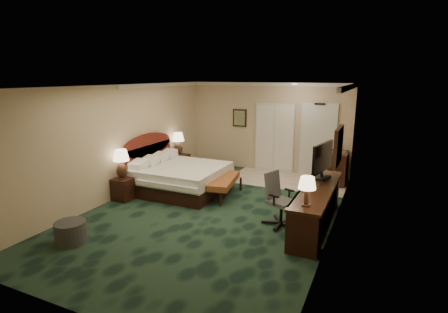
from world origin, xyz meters
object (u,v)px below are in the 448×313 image
at_px(nightstand_near, 124,189).
at_px(lamp_near, 122,164).
at_px(minibar, 338,168).
at_px(ottoman, 71,232).
at_px(tv, 322,161).
at_px(nightstand_far, 180,164).
at_px(bed, 181,178).
at_px(desk_chair, 282,200).
at_px(lamp_far, 178,144).
at_px(desk, 316,207).
at_px(bed_bench, 224,187).

xyz_separation_m(nightstand_near, lamp_near, (0.00, -0.03, 0.61)).
bearing_deg(minibar, ottoman, -124.64).
xyz_separation_m(tv, minibar, (0.07, 2.41, -0.74)).
relative_size(lamp_near, ottoman, 1.28).
bearing_deg(nightstand_far, bed, -56.81).
bearing_deg(desk_chair, nightstand_near, -157.56).
height_order(lamp_far, ottoman, lamp_far).
bearing_deg(lamp_far, tv, -18.34).
bearing_deg(desk_chair, lamp_far, 168.86).
xyz_separation_m(ottoman, tv, (3.79, 3.18, 0.98)).
distance_m(ottoman, desk, 4.59).
relative_size(tv, minibar, 1.12).
bearing_deg(nightstand_far, bed_bench, -32.44).
bearing_deg(nightstand_far, desk, -25.52).
bearing_deg(ottoman, bed, 84.85).
height_order(nightstand_far, minibar, minibar).
bearing_deg(lamp_far, lamp_near, -89.76).
bearing_deg(lamp_near, lamp_far, 90.24).
distance_m(nightstand_far, desk, 4.91).
height_order(desk_chair, minibar, desk_chair).
bearing_deg(desk, ottoman, -146.57).
bearing_deg(desk, nightstand_near, -175.24).
xyz_separation_m(bed_bench, ottoman, (-1.47, -3.33, -0.05)).
relative_size(lamp_near, lamp_far, 1.04).
xyz_separation_m(lamp_far, ottoman, (0.63, -4.64, -0.73)).
height_order(bed_bench, minibar, minibar).
relative_size(nightstand_far, minibar, 0.67).
height_order(bed_bench, desk_chair, desk_chair).
xyz_separation_m(nightstand_far, lamp_near, (-0.02, -2.52, 0.59)).
bearing_deg(minibar, bed_bench, -136.57).
distance_m(bed_bench, tv, 2.51).
distance_m(nightstand_near, lamp_near, 0.61).
bearing_deg(desk_chair, ottoman, -123.89).
distance_m(bed, desk, 3.61).
bearing_deg(nightstand_far, nightstand_near, -90.50).
bearing_deg(minibar, nightstand_near, -142.58).
bearing_deg(bed, lamp_near, -128.70).
bearing_deg(bed, nightstand_far, 123.19).
height_order(bed, bed_bench, bed).
bearing_deg(lamp_near, minibar, 37.69).
xyz_separation_m(tv, desk_chair, (-0.60, -0.89, -0.65)).
relative_size(lamp_far, ottoman, 1.23).
relative_size(nightstand_near, minibar, 0.60).
relative_size(bed, tv, 2.14).
xyz_separation_m(desk_chair, minibar, (0.67, 3.31, -0.09)).
bearing_deg(lamp_far, desk, -25.39).
bearing_deg(desk, lamp_near, -174.85).
distance_m(nightstand_near, desk_chair, 3.83).
bearing_deg(tv, lamp_near, -155.10).
distance_m(bed_bench, desk, 2.49).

